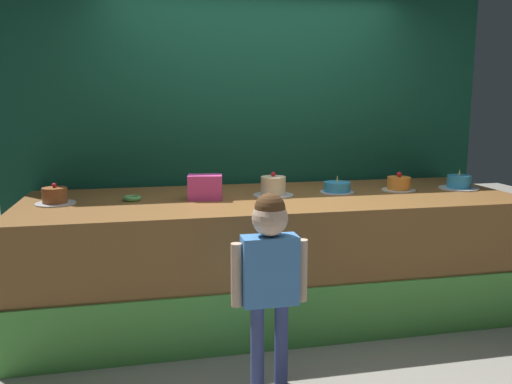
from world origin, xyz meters
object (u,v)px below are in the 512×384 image
object	(u,v)px
child_figure	(270,264)
cake_right	(399,184)
cake_left	(273,187)
cake_far_left	(55,197)
cake_center	(337,188)
pink_box	(205,187)
cake_far_right	(459,183)
donut	(132,198)

from	to	relation	value
child_figure	cake_right	bearing A→B (deg)	39.50
cake_left	cake_far_left	bearing A→B (deg)	179.94
cake_far_left	cake_center	bearing A→B (deg)	0.63
cake_center	cake_right	world-z (taller)	cake_right
cake_left	cake_right	xyz separation A→B (m)	(1.04, 0.02, -0.02)
cake_center	pink_box	bearing A→B (deg)	-176.38
cake_far_left	cake_right	size ratio (longest dim) A/B	1.02
child_figure	cake_far_left	bearing A→B (deg)	139.69
cake_far_right	cake_left	bearing A→B (deg)	179.69
cake_far_left	pink_box	bearing A→B (deg)	-2.35
child_figure	cake_center	distance (m)	1.38
child_figure	cake_right	distance (m)	1.73
child_figure	pink_box	distance (m)	1.09
child_figure	cake_right	world-z (taller)	child_figure
cake_far_left	cake_center	distance (m)	2.07
pink_box	cake_center	world-z (taller)	pink_box
pink_box	cake_right	xyz separation A→B (m)	(1.56, 0.06, -0.04)
pink_box	donut	bearing A→B (deg)	172.84
donut	cake_far_right	distance (m)	2.59
cake_center	cake_right	bearing A→B (deg)	-0.75
child_figure	cake_left	bearing A→B (deg)	75.02
donut	cake_far_right	world-z (taller)	cake_far_right
cake_left	child_figure	bearing A→B (deg)	-104.98
donut	cake_center	size ratio (longest dim) A/B	0.49
child_figure	donut	xyz separation A→B (m)	(-0.75, 1.10, 0.20)
cake_far_right	donut	bearing A→B (deg)	179.28
donut	cake_right	size ratio (longest dim) A/B	0.50
child_figure	pink_box	xyz separation A→B (m)	(-0.23, 1.03, 0.27)
donut	cake_far_left	size ratio (longest dim) A/B	0.49
pink_box	cake_far_right	bearing A→B (deg)	0.90
cake_far_left	cake_left	world-z (taller)	cake_left
child_figure	cake_center	xyz separation A→B (m)	(0.81, 1.10, 0.22)
cake_left	cake_far_right	xyz separation A→B (m)	(1.56, -0.01, -0.02)
cake_left	cake_right	size ratio (longest dim) A/B	1.14
cake_center	cake_far_right	xyz separation A→B (m)	(1.04, -0.03, 0.01)
cake_center	cake_left	bearing A→B (deg)	-177.29
child_figure	pink_box	size ratio (longest dim) A/B	4.61
cake_far_left	cake_right	distance (m)	2.59
cake_left	cake_right	distance (m)	1.04
donut	cake_far_left	distance (m)	0.52
donut	pink_box	bearing A→B (deg)	-7.16
donut	cake_far_left	bearing A→B (deg)	-177.51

